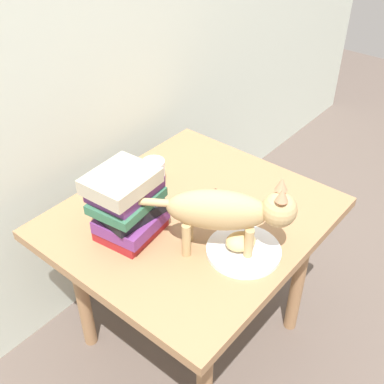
{
  "coord_description": "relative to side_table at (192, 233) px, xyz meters",
  "views": [
    {
      "loc": [
        -0.83,
        -0.69,
        1.44
      ],
      "look_at": [
        0.0,
        0.0,
        0.63
      ],
      "focal_mm": 44.95,
      "sensor_mm": 36.0,
      "label": 1
    }
  ],
  "objects": [
    {
      "name": "ground_plane",
      "position": [
        0.0,
        0.0,
        -0.48
      ],
      "size": [
        6.0,
        6.0,
        0.0
      ],
      "primitive_type": "plane",
      "color": "brown"
    },
    {
      "name": "plate",
      "position": [
        -0.04,
        -0.21,
        0.08
      ],
      "size": [
        0.2,
        0.2,
        0.01
      ],
      "primitive_type": "cylinder",
      "color": "white",
      "rests_on": "side_table"
    },
    {
      "name": "tv_remote",
      "position": [
        0.04,
        0.01,
        0.08
      ],
      "size": [
        0.16,
        0.09,
        0.02
      ],
      "primitive_type": "cube",
      "rotation": [
        0.0,
        0.0,
        -0.3
      ],
      "color": "black",
      "rests_on": "side_table"
    },
    {
      "name": "bread_roll",
      "position": [
        -0.04,
        -0.2,
        0.11
      ],
      "size": [
        0.1,
        0.1,
        0.05
      ],
      "primitive_type": "ellipsoid",
      "rotation": [
        0.0,
        0.0,
        2.48
      ],
      "color": "#E0BC7A",
      "rests_on": "plate"
    },
    {
      "name": "cat",
      "position": [
        -0.06,
        -0.17,
        0.21
      ],
      "size": [
        0.29,
        0.41,
        0.23
      ],
      "color": "tan",
      "rests_on": "side_table"
    },
    {
      "name": "side_table",
      "position": [
        0.0,
        0.0,
        0.0
      ],
      "size": [
        0.76,
        0.68,
        0.55
      ],
      "color": "#9E724C",
      "rests_on": "ground"
    },
    {
      "name": "book_stack",
      "position": [
        -0.17,
        0.08,
        0.17
      ],
      "size": [
        0.2,
        0.18,
        0.2
      ],
      "color": "maroon",
      "rests_on": "side_table"
    },
    {
      "name": "candle_jar",
      "position": [
        0.04,
        0.19,
        0.11
      ],
      "size": [
        0.07,
        0.07,
        0.08
      ],
      "color": "silver",
      "rests_on": "side_table"
    }
  ]
}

